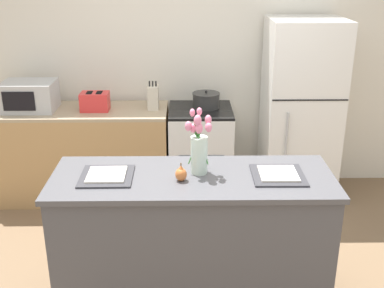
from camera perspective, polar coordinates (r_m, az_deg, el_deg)
name	(u,v)px	position (r m, az deg, el deg)	size (l,w,h in m)	color
back_wall	(190,54)	(4.85, -0.29, 10.62)	(5.20, 0.08, 2.70)	silver
kitchen_island	(193,240)	(3.28, 0.06, -11.33)	(1.80, 0.66, 0.95)	#4C4C51
back_counter	(82,154)	(4.83, -12.92, -1.12)	(1.68, 0.60, 0.90)	tan
stove_range	(200,153)	(4.72, 0.99, -1.08)	(0.60, 0.61, 0.90)	silver
refrigerator	(300,112)	(4.70, 12.69, 3.73)	(0.68, 0.67, 1.74)	white
flower_vase	(199,147)	(3.03, 0.86, -0.39)	(0.17, 0.12, 0.43)	silver
pear_figurine	(181,174)	(2.97, -1.31, -3.54)	(0.07, 0.07, 0.12)	#C66B33
plate_setting_left	(107,176)	(3.08, -10.08, -3.71)	(0.33, 0.33, 0.02)	#333338
plate_setting_right	(278,175)	(3.09, 10.17, -3.59)	(0.33, 0.33, 0.02)	#333338
toaster	(95,101)	(4.59, -11.43, 4.97)	(0.28, 0.18, 0.17)	red
cooking_pot	(206,100)	(4.60, 1.68, 5.21)	(0.26, 0.26, 0.17)	#2D2D2D
microwave	(30,96)	(4.75, -18.70, 5.43)	(0.48, 0.37, 0.27)	#B7BABC
knife_block	(153,98)	(4.55, -4.63, 5.50)	(0.10, 0.14, 0.27)	beige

